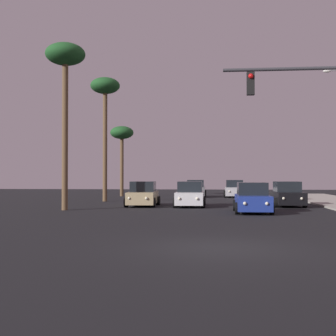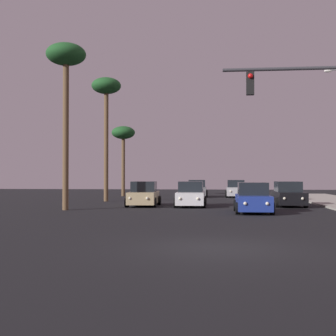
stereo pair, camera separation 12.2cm
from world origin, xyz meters
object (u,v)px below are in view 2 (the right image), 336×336
object	(u,v)px
palm_tree_mid	(106,94)
palm_tree_far	(123,136)
car_grey	(197,189)
car_black	(288,195)
car_white	(191,195)
car_silver	(236,189)
car_blue	(253,199)
palm_tree_near	(66,65)
car_tan	(144,195)

from	to	relation	value
palm_tree_mid	palm_tree_far	distance (m)	10.34
car_grey	palm_tree_mid	bearing A→B (deg)	51.39
palm_tree_far	palm_tree_mid	bearing A→B (deg)	-86.57
car_black	palm_tree_far	distance (m)	21.53
car_grey	car_white	xyz separation A→B (m)	(0.21, -14.99, 0.00)
car_silver	car_white	world-z (taller)	same
car_blue	palm_tree_near	distance (m)	13.67
car_silver	palm_tree_far	size ratio (longest dim) A/B	0.60
car_black	palm_tree_near	world-z (taller)	palm_tree_near
car_tan	palm_tree_mid	size ratio (longest dim) A/B	0.43
car_grey	car_silver	bearing A→B (deg)	175.88
car_white	palm_tree_far	bearing A→B (deg)	-64.36
car_grey	car_blue	bearing A→B (deg)	100.32
car_grey	car_tan	distance (m)	15.12
car_white	car_blue	xyz separation A→B (m)	(3.74, -4.95, 0.00)
car_silver	car_black	xyz separation A→B (m)	(2.94, -13.94, 0.00)
car_blue	palm_tree_far	world-z (taller)	palm_tree_far
car_silver	car_tan	bearing A→B (deg)	65.69
car_tan	palm_tree_mid	xyz separation A→B (m)	(-4.00, 5.75, 8.02)
car_grey	car_black	bearing A→B (deg)	114.61
car_grey	palm_tree_far	xyz separation A→B (m)	(-7.62, 0.93, 5.46)
car_silver	palm_tree_near	distance (m)	23.20
car_grey	car_white	bearing A→B (deg)	89.93
car_tan	palm_tree_far	distance (m)	17.29
car_white	palm_tree_mid	xyz separation A→B (m)	(-7.23, 5.92, 8.02)
car_grey	palm_tree_near	bearing A→B (deg)	68.69
car_grey	palm_tree_mid	size ratio (longest dim) A/B	0.43
palm_tree_far	car_white	bearing A→B (deg)	-63.82
car_grey	car_blue	distance (m)	20.33
car_silver	palm_tree_mid	bearing A→B (deg)	40.00
car_silver	palm_tree_mid	size ratio (longest dim) A/B	0.43
car_white	palm_tree_near	xyz separation A→B (m)	(-7.32, -4.08, 7.99)
car_grey	palm_tree_mid	distance (m)	13.99
car_white	palm_tree_near	bearing A→B (deg)	28.59
car_white	car_black	xyz separation A→B (m)	(6.54, 0.84, 0.00)
palm_tree_far	car_tan	bearing A→B (deg)	-73.71
palm_tree_far	car_blue	bearing A→B (deg)	-61.01
car_tan	palm_tree_near	distance (m)	9.93
car_tan	palm_tree_far	bearing A→B (deg)	-75.93
car_silver	palm_tree_mid	distance (m)	16.12
car_grey	palm_tree_far	size ratio (longest dim) A/B	0.60
palm_tree_mid	car_blue	bearing A→B (deg)	-44.76
car_black	car_blue	size ratio (longest dim) A/B	1.00
car_grey	car_silver	size ratio (longest dim) A/B	1.00
car_grey	car_black	size ratio (longest dim) A/B	1.00
car_silver	car_blue	xyz separation A→B (m)	(0.14, -19.73, 0.00)
car_blue	car_grey	bearing A→B (deg)	-78.69
car_grey	palm_tree_near	xyz separation A→B (m)	(-7.11, -19.07, 7.99)
car_grey	car_white	size ratio (longest dim) A/B	1.00
car_tan	palm_tree_mid	bearing A→B (deg)	-57.38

